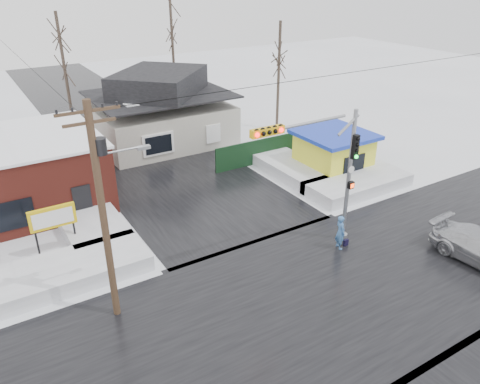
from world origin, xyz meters
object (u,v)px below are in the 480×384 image
utility_pole (103,203)px  traffic_signal (327,165)px  marquee_sign (53,219)px  pedestrian (340,232)px  kiosk (333,152)px

utility_pole → traffic_signal: bearing=-2.9°
marquee_sign → pedestrian: (12.23, -7.08, -1.01)m
traffic_signal → utility_pole: size_ratio=0.78×
marquee_sign → kiosk: 18.51m
kiosk → pedestrian: 9.85m
traffic_signal → marquee_sign: (-11.43, 6.53, -2.62)m
kiosk → pedestrian: (-6.27, -7.58, -0.55)m
marquee_sign → kiosk: bearing=1.6°
traffic_signal → marquee_sign: size_ratio=2.75×
utility_pole → pedestrian: (11.16, -1.08, -4.20)m
marquee_sign → pedestrian: marquee_sign is taller
traffic_signal → pedestrian: bearing=-34.7°
utility_pole → marquee_sign: 6.87m
kiosk → marquee_sign: bearing=-178.4°
utility_pole → kiosk: utility_pole is taller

